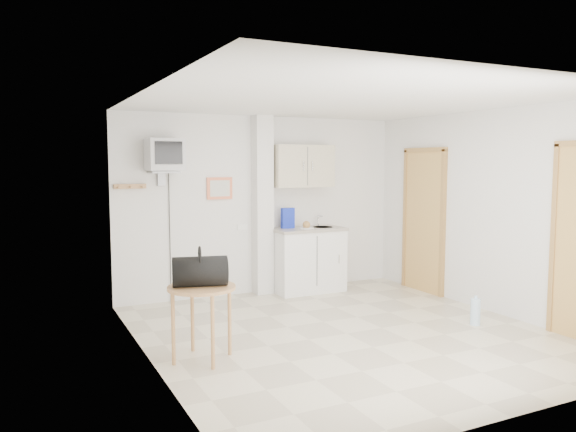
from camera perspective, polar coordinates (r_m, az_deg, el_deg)
name	(u,v)px	position (r m, az deg, el deg)	size (l,w,h in m)	color
ground	(346,334)	(6.26, 5.96, -11.79)	(4.50, 4.50, 0.00)	beige
room_envelope	(362,191)	(6.19, 7.54, 2.50)	(4.24, 4.54, 2.55)	white
kitchenette	(306,236)	(8.06, 1.86, -2.01)	(1.03, 0.58, 2.10)	white
crt_television	(165,156)	(7.28, -12.43, 5.99)	(0.44, 0.45, 2.15)	slate
round_table	(202,296)	(5.34, -8.76, -8.03)	(0.64, 0.64, 0.71)	tan
duffel_bag	(200,271)	(5.29, -8.94, -5.54)	(0.56, 0.39, 0.38)	black
water_bottle	(475,312)	(6.84, 18.50, -9.20)	(0.11, 0.11, 0.34)	#B8DCF9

